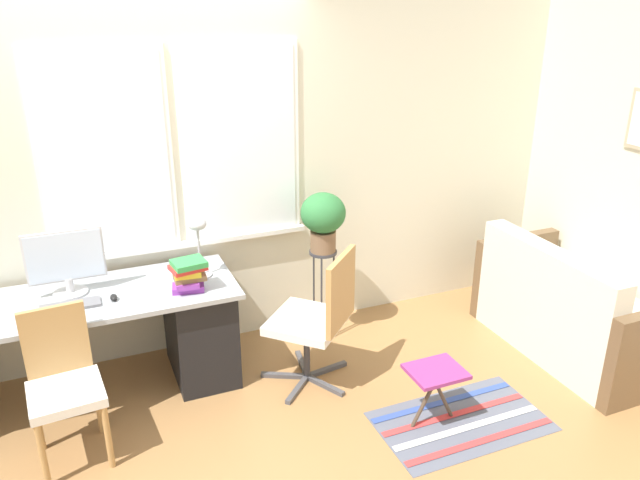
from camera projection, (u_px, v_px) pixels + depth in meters
ground_plane at (174, 408)px, 4.02m from camera, size 14.00×14.00×0.00m
wall_back_with_window at (137, 175)px, 4.20m from camera, size 9.00×0.12×2.70m
wall_right_with_picture at (604, 155)px, 4.72m from camera, size 0.08×9.00×2.70m
desk at (66, 348)px, 3.97m from camera, size 2.19×0.71×0.72m
monitor at (66, 262)px, 3.87m from camera, size 0.47×0.21×0.42m
keyboard at (70, 306)px, 3.78m from camera, size 0.35×0.13×0.02m
mouse at (114, 297)px, 3.86m from camera, size 0.04×0.07×0.04m
desk_lamp at (198, 236)px, 4.10m from camera, size 0.15×0.15×0.41m
book_stack at (188, 275)px, 3.95m from camera, size 0.24×0.20×0.21m
desk_chair_wooden at (64, 382)px, 3.48m from camera, size 0.42×0.43×0.88m
office_chair_swivel at (318, 317)px, 4.12m from camera, size 0.67×0.67×0.96m
couch_loveseat at (570, 314)px, 4.59m from camera, size 0.76×1.46×0.85m
plant_stand at (323, 267)px, 4.63m from camera, size 0.21×0.21×0.73m
potted_plant at (323, 217)px, 4.48m from camera, size 0.33×0.33×0.44m
floor_rug_striped at (461, 421)px, 3.90m from camera, size 1.06×0.62×0.01m
folding_stool at (435, 376)px, 3.78m from camera, size 0.33×0.28×0.39m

